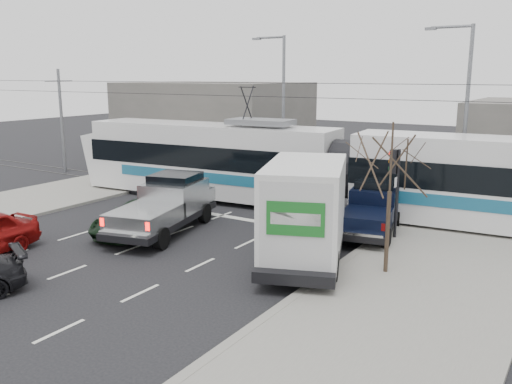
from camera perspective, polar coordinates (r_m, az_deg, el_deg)
The scene contains 14 objects.
ground at distance 20.52m, azimuth -9.65°, elevation -6.72°, with size 120.00×120.00×0.00m, color black.
sidewalk_right at distance 16.29m, azimuth 15.26°, elevation -11.85°, with size 6.00×60.00×0.15m, color gray.
rails at distance 28.42m, azimuth 3.88°, elevation -1.21°, with size 60.00×1.60×0.03m, color #33302D.
building_left at distance 45.48m, azimuth -4.47°, elevation 7.65°, with size 14.00×10.00×6.00m, color slate.
bare_tree at distance 17.95m, azimuth 14.03°, elevation 2.85°, with size 2.40×2.40×5.00m.
traffic_signal at distance 22.21m, azimuth 14.41°, elevation 1.83°, with size 0.44×0.44×3.60m.
street_lamp_near at distance 28.97m, azimuth 20.94°, elevation 8.49°, with size 2.38×0.25×9.00m.
street_lamp_far at distance 34.96m, azimuth 2.64°, elevation 9.78°, with size 2.38×0.25×9.00m.
catenary at distance 27.78m, azimuth 3.99°, elevation 6.58°, with size 60.00×0.20×7.00m.
tram at distance 26.23m, azimuth 9.32°, elevation 2.24°, with size 29.49×5.50×5.99m.
silver_pickup at distance 23.60m, azimuth -9.33°, elevation -1.25°, with size 3.67×6.81×2.35m.
box_truck at distance 19.44m, azimuth 5.35°, elevation -2.07°, with size 4.97×7.78×3.68m.
navy_pickup at distance 23.35m, azimuth 12.17°, elevation -1.72°, with size 2.87×5.48×2.19m.
green_car at distance 23.56m, azimuth -12.22°, elevation -2.62°, with size 2.24×4.87×1.35m, color black.
Camera 1 is at (13.10, -14.35, 6.60)m, focal length 38.00 mm.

